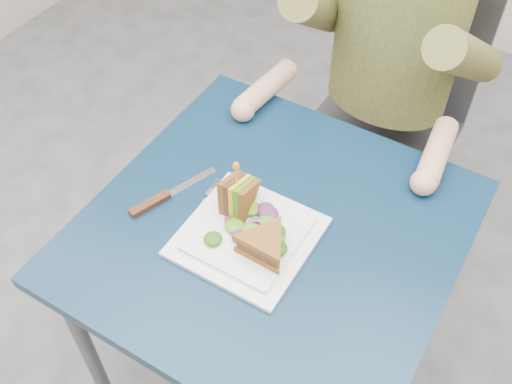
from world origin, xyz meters
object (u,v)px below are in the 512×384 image
Objects in this scene: table at (271,249)px; plate at (248,236)px; sandwich_upright at (237,197)px; chair at (393,99)px; sandwich_flat at (265,245)px; knife at (158,200)px; diner at (402,7)px; fork at (201,209)px.

table is 2.88× the size of plate.
sandwich_upright reaches higher than plate.
chair reaches higher than sandwich_upright.
table is 0.15m from sandwich_flat.
sandwich_upright is at bearing 20.04° from knife.
sandwich_flat is 0.13m from sandwich_upright.
table is 5.83× the size of sandwich_flat.
chair is 3.58× the size of plate.
table is 0.69m from diner.
diner is (-0.00, -0.11, 0.37)m from chair.
plate is 1.89× the size of sandwich_upright.
fork is (-0.15, -0.67, -0.18)m from diner.
knife is at bearing -159.96° from sandwich_upright.
sandwich_upright is 0.10m from fork.
diner is 4.15× the size of fork.
table is 0.18m from fork.
sandwich_flat reaches higher than fork.
chair reaches higher than plate.
sandwich_upright is at bearing 23.78° from fork.
chair is 1.25× the size of diner.
diner is at bearing 82.80° from sandwich_upright.
chair is (0.00, 0.75, -0.11)m from table.
sandwich_upright is (-0.11, 0.07, 0.01)m from sandwich_flat.
sandwich_upright is (-0.08, -0.75, 0.24)m from chair.
fork is at bearing -156.22° from sandwich_upright.
fork is at bearing -102.94° from diner.
diner reaches higher than sandwich_flat.
diner is at bearing -90.00° from chair.
chair is at bearing 90.00° from diner.
chair is 7.23× the size of sandwich_flat.
chair reaches higher than table.
sandwich_upright is (-0.08, -0.64, -0.13)m from diner.
plate is at bearing 4.12° from knife.
plate is 2.02× the size of sandwich_flat.
fork is (-0.18, 0.04, -0.04)m from sandwich_flat.
plate reaches higher than knife.
sandwich_upright reaches higher than table.
diner is at bearing 92.14° from sandwich_flat.
chair is 0.87m from knife.
diner is at bearing 77.06° from fork.
knife is at bearing -163.05° from fork.
sandwich_upright is 0.18m from knife.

